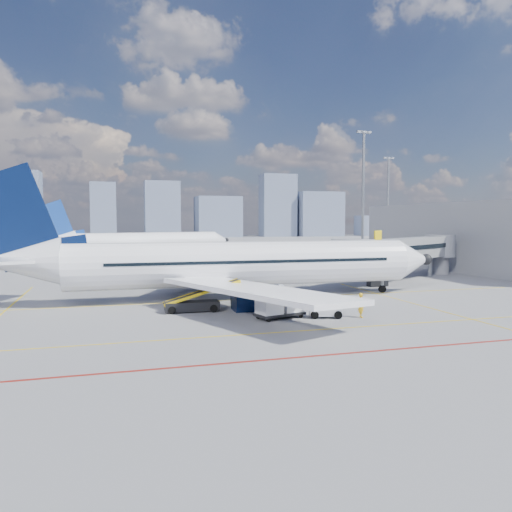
% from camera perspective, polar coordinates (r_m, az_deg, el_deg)
% --- Properties ---
extents(ground, '(420.00, 420.00, 0.00)m').
position_cam_1_polar(ground, '(39.05, 1.41, -6.75)').
color(ground, gray).
rests_on(ground, ground).
extents(apron_markings, '(90.00, 35.12, 0.01)m').
position_cam_1_polar(apron_markings, '(35.23, 2.48, -7.92)').
color(apron_markings, '#D9B40B').
rests_on(apron_markings, ground).
extents(jet_bridge, '(23.55, 15.78, 6.30)m').
position_cam_1_polar(jet_bridge, '(64.13, 16.95, 0.66)').
color(jet_bridge, gray).
rests_on(jet_bridge, ground).
extents(terminal_block, '(10.00, 42.00, 10.00)m').
position_cam_1_polar(terminal_block, '(81.18, 23.13, 2.07)').
color(terminal_block, gray).
rests_on(terminal_block, ground).
extents(floodlight_mast_ne, '(3.20, 0.61, 25.45)m').
position_cam_1_polar(floodlight_mast_ne, '(104.37, 12.14, 7.38)').
color(floodlight_mast_ne, slate).
rests_on(floodlight_mast_ne, ground).
extents(floodlight_mast_far, '(3.20, 0.61, 25.45)m').
position_cam_1_polar(floodlight_mast_far, '(148.13, 14.84, 6.31)').
color(floodlight_mast_far, slate).
rests_on(floodlight_mast_far, ground).
extents(distant_skyline, '(251.11, 15.87, 31.94)m').
position_cam_1_polar(distant_skyline, '(226.68, -14.66, 5.07)').
color(distant_skyline, slate).
rests_on(distant_skyline, ground).
extents(main_aircraft, '(43.33, 37.75, 12.62)m').
position_cam_1_polar(main_aircraft, '(46.46, -3.56, -1.03)').
color(main_aircraft, white).
rests_on(main_aircraft, ground).
extents(second_aircraft, '(36.90, 31.49, 11.06)m').
position_cam_1_polar(second_aircraft, '(97.43, -12.93, 1.51)').
color(second_aircraft, white).
rests_on(second_aircraft, ground).
extents(baggage_tug, '(2.69, 2.09, 1.67)m').
position_cam_1_polar(baggage_tug, '(38.28, 7.74, -5.79)').
color(baggage_tug, white).
rests_on(baggage_tug, ground).
extents(cargo_dolly, '(4.03, 2.58, 2.05)m').
position_cam_1_polar(cargo_dolly, '(37.56, 2.72, -5.44)').
color(cargo_dolly, black).
rests_on(cargo_dolly, ground).
extents(belt_loader, '(6.26, 1.83, 2.54)m').
position_cam_1_polar(belt_loader, '(40.69, -7.13, -5.40)').
color(belt_loader, black).
rests_on(belt_loader, ground).
extents(ramp_worker, '(0.57, 0.75, 1.86)m').
position_cam_1_polar(ramp_worker, '(38.74, 11.94, -5.52)').
color(ramp_worker, gold).
rests_on(ramp_worker, ground).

